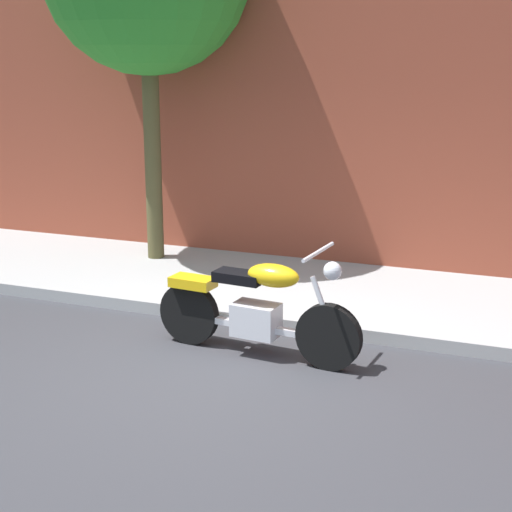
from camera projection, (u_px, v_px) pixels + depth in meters
name	position (u px, v px, depth m)	size (l,w,h in m)	color
ground_plane	(199.00, 373.00, 7.11)	(60.00, 60.00, 0.00)	#38383D
sidewalk	(287.00, 290.00, 9.36)	(20.46, 2.45, 0.14)	#A8A8A8
motorcycle	(256.00, 309.00, 7.42)	(2.13, 0.70, 1.13)	black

